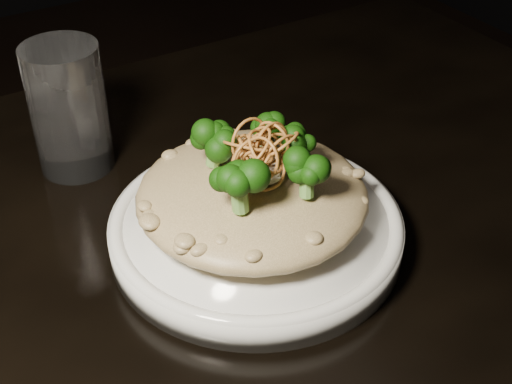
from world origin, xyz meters
TOP-DOWN VIEW (x-y plane):
  - table at (0.00, 0.00)m, footprint 1.10×0.80m
  - plate at (0.05, 0.02)m, footprint 0.26×0.26m
  - risotto at (0.05, 0.02)m, footprint 0.20×0.20m
  - broccoli at (0.05, 0.01)m, footprint 0.11×0.11m
  - cheese at (0.06, 0.02)m, footprint 0.05×0.05m
  - shallots at (0.06, 0.01)m, footprint 0.05×0.05m
  - drinking_glass at (-0.04, 0.22)m, footprint 0.09×0.09m

SIDE VIEW (x-z plane):
  - table at x=0.00m, z-range 0.29..1.04m
  - plate at x=0.05m, z-range 0.75..0.78m
  - risotto at x=0.05m, z-range 0.78..0.82m
  - drinking_glass at x=-0.04m, z-range 0.75..0.88m
  - cheese at x=0.06m, z-range 0.82..0.83m
  - broccoli at x=0.05m, z-range 0.82..0.86m
  - shallots at x=0.06m, z-range 0.83..0.86m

